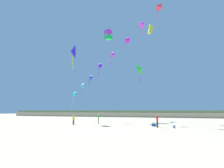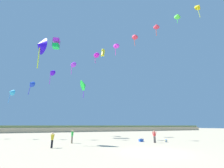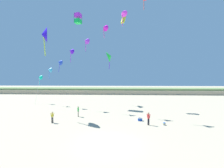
{
  "view_description": "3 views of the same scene",
  "coord_description": "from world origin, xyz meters",
  "px_view_note": "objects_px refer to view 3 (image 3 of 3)",
  "views": [
    {
      "loc": [
        9.05,
        -19.87,
        2.08
      ],
      "look_at": [
        -2.97,
        9.1,
        6.3
      ],
      "focal_mm": 32.0,
      "sensor_mm": 36.0,
      "label": 1
    },
    {
      "loc": [
        -8.6,
        -11.17,
        2.17
      ],
      "look_at": [
        -0.45,
        8.03,
        7.97
      ],
      "focal_mm": 24.0,
      "sensor_mm": 36.0,
      "label": 2
    },
    {
      "loc": [
        1.13,
        -13.12,
        5.72
      ],
      "look_at": [
        -0.32,
        11.0,
        4.99
      ],
      "focal_mm": 24.0,
      "sensor_mm": 36.0,
      "label": 3
    }
  ],
  "objects_px": {
    "person_near_right": "(52,116)",
    "beach_cooler": "(140,119)",
    "large_kite_outer_drift": "(109,57)",
    "person_near_left": "(148,118)",
    "beach_ball": "(164,124)",
    "large_kite_high_solo": "(44,35)",
    "person_mid_center": "(78,111)",
    "large_kite_mid_trail": "(123,19)",
    "large_kite_low_lead": "(78,18)"
  },
  "relations": [
    {
      "from": "person_near_right",
      "to": "beach_cooler",
      "type": "relative_size",
      "value": 2.62
    },
    {
      "from": "person_near_right",
      "to": "large_kite_outer_drift",
      "type": "distance_m",
      "value": 19.97
    },
    {
      "from": "person_near_right",
      "to": "beach_cooler",
      "type": "bearing_deg",
      "value": 8.3
    },
    {
      "from": "person_near_left",
      "to": "beach_ball",
      "type": "relative_size",
      "value": 4.44
    },
    {
      "from": "person_near_left",
      "to": "beach_ball",
      "type": "bearing_deg",
      "value": 4.34
    },
    {
      "from": "person_near_left",
      "to": "beach_ball",
      "type": "xyz_separation_m",
      "value": [
        1.98,
        0.15,
        -0.75
      ]
    },
    {
      "from": "person_near_left",
      "to": "beach_cooler",
      "type": "height_order",
      "value": "person_near_left"
    },
    {
      "from": "large_kite_high_solo",
      "to": "person_mid_center",
      "type": "bearing_deg",
      "value": 2.99
    },
    {
      "from": "person_near_right",
      "to": "beach_cooler",
      "type": "height_order",
      "value": "person_near_right"
    },
    {
      "from": "large_kite_outer_drift",
      "to": "beach_ball",
      "type": "xyz_separation_m",
      "value": [
        8.13,
        -16.05,
        -10.9
      ]
    },
    {
      "from": "beach_cooler",
      "to": "large_kite_outer_drift",
      "type": "bearing_deg",
      "value": 110.57
    },
    {
      "from": "person_near_right",
      "to": "large_kite_mid_trail",
      "type": "distance_m",
      "value": 23.14
    },
    {
      "from": "person_near_right",
      "to": "beach_ball",
      "type": "relative_size",
      "value": 4.17
    },
    {
      "from": "person_mid_center",
      "to": "large_kite_mid_trail",
      "type": "xyz_separation_m",
      "value": [
        7.01,
        8.78,
        17.16
      ]
    },
    {
      "from": "large_kite_mid_trail",
      "to": "beach_ball",
      "type": "relative_size",
      "value": 6.41
    },
    {
      "from": "person_near_left",
      "to": "large_kite_mid_trail",
      "type": "xyz_separation_m",
      "value": [
        -2.98,
        12.44,
        17.17
      ]
    },
    {
      "from": "person_near_right",
      "to": "large_kite_low_lead",
      "type": "xyz_separation_m",
      "value": [
        -0.58,
        14.26,
        18.48
      ]
    },
    {
      "from": "person_mid_center",
      "to": "large_kite_low_lead",
      "type": "height_order",
      "value": "large_kite_low_lead"
    },
    {
      "from": "large_kite_low_lead",
      "to": "large_kite_outer_drift",
      "type": "xyz_separation_m",
      "value": [
        6.9,
        1.69,
        -8.27
      ]
    },
    {
      "from": "large_kite_low_lead",
      "to": "beach_ball",
      "type": "distance_m",
      "value": 28.28
    },
    {
      "from": "person_mid_center",
      "to": "large_kite_outer_drift",
      "type": "bearing_deg",
      "value": 72.95
    },
    {
      "from": "person_mid_center",
      "to": "large_kite_mid_trail",
      "type": "distance_m",
      "value": 20.51
    },
    {
      "from": "person_near_left",
      "to": "large_kite_low_lead",
      "type": "xyz_separation_m",
      "value": [
        -13.05,
        14.51,
        18.42
      ]
    },
    {
      "from": "large_kite_outer_drift",
      "to": "beach_cooler",
      "type": "height_order",
      "value": "large_kite_outer_drift"
    },
    {
      "from": "large_kite_high_solo",
      "to": "beach_ball",
      "type": "height_order",
      "value": "large_kite_high_solo"
    },
    {
      "from": "person_mid_center",
      "to": "large_kite_outer_drift",
      "type": "relative_size",
      "value": 0.38
    },
    {
      "from": "large_kite_low_lead",
      "to": "large_kite_outer_drift",
      "type": "height_order",
      "value": "large_kite_low_lead"
    },
    {
      "from": "large_kite_mid_trail",
      "to": "large_kite_high_solo",
      "type": "xyz_separation_m",
      "value": [
        -12.06,
        -9.05,
        -5.6
      ]
    },
    {
      "from": "person_near_right",
      "to": "large_kite_low_lead",
      "type": "height_order",
      "value": "large_kite_low_lead"
    },
    {
      "from": "large_kite_low_lead",
      "to": "large_kite_mid_trail",
      "type": "height_order",
      "value": "large_kite_low_lead"
    },
    {
      "from": "large_kite_high_solo",
      "to": "person_near_left",
      "type": "bearing_deg",
      "value": -12.72
    },
    {
      "from": "large_kite_low_lead",
      "to": "beach_cooler",
      "type": "relative_size",
      "value": 3.79
    },
    {
      "from": "large_kite_high_solo",
      "to": "beach_cooler",
      "type": "height_order",
      "value": "large_kite_high_solo"
    },
    {
      "from": "beach_ball",
      "to": "large_kite_high_solo",
      "type": "bearing_deg",
      "value": 169.21
    },
    {
      "from": "person_mid_center",
      "to": "beach_cooler",
      "type": "xyz_separation_m",
      "value": [
        9.19,
        -1.71,
        -0.73
      ]
    },
    {
      "from": "person_mid_center",
      "to": "large_kite_low_lead",
      "type": "relative_size",
      "value": 0.74
    },
    {
      "from": "large_kite_mid_trail",
      "to": "large_kite_high_solo",
      "type": "relative_size",
      "value": 0.53
    },
    {
      "from": "large_kite_outer_drift",
      "to": "beach_ball",
      "type": "distance_m",
      "value": 21.04
    },
    {
      "from": "person_near_left",
      "to": "person_near_right",
      "type": "height_order",
      "value": "person_near_left"
    },
    {
      "from": "large_kite_mid_trail",
      "to": "beach_ball",
      "type": "distance_m",
      "value": 22.29
    },
    {
      "from": "beach_cooler",
      "to": "beach_ball",
      "type": "distance_m",
      "value": 3.32
    },
    {
      "from": "large_kite_high_solo",
      "to": "beach_ball",
      "type": "bearing_deg",
      "value": -10.79
    },
    {
      "from": "person_near_right",
      "to": "person_mid_center",
      "type": "xyz_separation_m",
      "value": [
        2.47,
        3.41,
        0.07
      ]
    },
    {
      "from": "large_kite_mid_trail",
      "to": "beach_ball",
      "type": "xyz_separation_m",
      "value": [
        4.97,
        -12.29,
        -17.92
      ]
    },
    {
      "from": "person_near_right",
      "to": "large_kite_high_solo",
      "type": "bearing_deg",
      "value": 129.28
    },
    {
      "from": "person_near_right",
      "to": "person_mid_center",
      "type": "relative_size",
      "value": 0.93
    },
    {
      "from": "person_mid_center",
      "to": "large_kite_mid_trail",
      "type": "height_order",
      "value": "large_kite_mid_trail"
    },
    {
      "from": "large_kite_low_lead",
      "to": "beach_ball",
      "type": "xyz_separation_m",
      "value": [
        15.04,
        -14.36,
        -19.17
      ]
    },
    {
      "from": "large_kite_high_solo",
      "to": "beach_ball",
      "type": "xyz_separation_m",
      "value": [
        17.03,
        -3.25,
        -12.32
      ]
    },
    {
      "from": "large_kite_outer_drift",
      "to": "large_kite_high_solo",
      "type": "bearing_deg",
      "value": -124.78
    }
  ]
}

